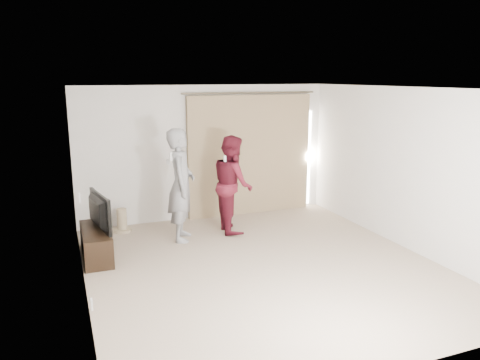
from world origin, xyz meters
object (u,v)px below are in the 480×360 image
Objects in this scene: tv at (94,212)px; tv_console at (96,243)px; person_woman at (233,184)px; person_man at (181,185)px.

tv_console is at bearing -0.00° from tv.
tv is (0.00, 0.00, 0.51)m from tv_console.
tv is at bearing -169.32° from person_woman.
person_woman reaches higher than tv_console.
tv_console is 1.66m from person_man.
person_man is at bearing -87.53° from tv.
person_woman reaches higher than tv.
person_woman is (0.98, 0.12, -0.09)m from person_man.
person_man reaches higher than person_woman.
person_woman is (2.43, 0.46, 0.65)m from tv_console.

